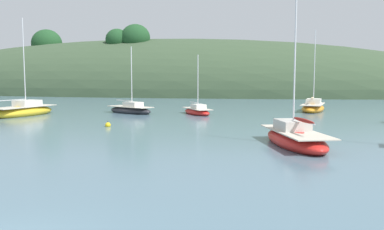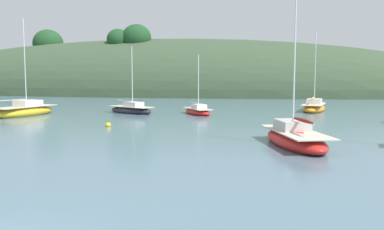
{
  "view_description": "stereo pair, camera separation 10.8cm",
  "coord_description": "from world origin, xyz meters",
  "px_view_note": "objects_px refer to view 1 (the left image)",
  "views": [
    {
      "loc": [
        6.02,
        -6.8,
        3.81
      ],
      "look_at": [
        0.0,
        20.0,
        1.2
      ],
      "focal_mm": 36.51,
      "sensor_mm": 36.0,
      "label": 1
    },
    {
      "loc": [
        6.13,
        -6.77,
        3.81
      ],
      "look_at": [
        0.0,
        20.0,
        1.2
      ],
      "focal_mm": 36.51,
      "sensor_mm": 36.0,
      "label": 2
    }
  ],
  "objects_px": {
    "sailboat_white_near": "(197,111)",
    "mooring_buoy_channel": "(108,125)",
    "sailboat_cream_ketch": "(295,138)",
    "sailboat_red_portside": "(313,107)",
    "sailboat_yellow_far": "(130,110)",
    "sailboat_black_sloop": "(24,111)"
  },
  "relations": [
    {
      "from": "sailboat_cream_ketch",
      "to": "sailboat_white_near",
      "type": "bearing_deg",
      "value": 118.11
    },
    {
      "from": "sailboat_black_sloop",
      "to": "sailboat_white_near",
      "type": "relative_size",
      "value": 1.58
    },
    {
      "from": "sailboat_red_portside",
      "to": "sailboat_yellow_far",
      "type": "bearing_deg",
      "value": -160.19
    },
    {
      "from": "sailboat_cream_ketch",
      "to": "sailboat_red_portside",
      "type": "bearing_deg",
      "value": 83.18
    },
    {
      "from": "sailboat_cream_ketch",
      "to": "mooring_buoy_channel",
      "type": "xyz_separation_m",
      "value": [
        -14.03,
        5.71,
        -0.3
      ]
    },
    {
      "from": "sailboat_cream_ketch",
      "to": "sailboat_red_portside",
      "type": "height_order",
      "value": "sailboat_cream_ketch"
    },
    {
      "from": "sailboat_red_portside",
      "to": "mooring_buoy_channel",
      "type": "bearing_deg",
      "value": -132.39
    },
    {
      "from": "sailboat_black_sloop",
      "to": "sailboat_white_near",
      "type": "height_order",
      "value": "sailboat_black_sloop"
    },
    {
      "from": "sailboat_black_sloop",
      "to": "mooring_buoy_channel",
      "type": "relative_size",
      "value": 18.73
    },
    {
      "from": "sailboat_yellow_far",
      "to": "sailboat_white_near",
      "type": "bearing_deg",
      "value": 2.4
    },
    {
      "from": "sailboat_cream_ketch",
      "to": "sailboat_yellow_far",
      "type": "relative_size",
      "value": 1.34
    },
    {
      "from": "sailboat_cream_ketch",
      "to": "sailboat_white_near",
      "type": "relative_size",
      "value": 1.55
    },
    {
      "from": "sailboat_red_portside",
      "to": "mooring_buoy_channel",
      "type": "relative_size",
      "value": 17.66
    },
    {
      "from": "sailboat_red_portside",
      "to": "sailboat_cream_ketch",
      "type": "bearing_deg",
      "value": -96.82
    },
    {
      "from": "sailboat_cream_ketch",
      "to": "sailboat_yellow_far",
      "type": "distance_m",
      "value": 23.96
    },
    {
      "from": "sailboat_yellow_far",
      "to": "mooring_buoy_channel",
      "type": "distance_m",
      "value": 11.8
    },
    {
      "from": "sailboat_white_near",
      "to": "mooring_buoy_channel",
      "type": "xyz_separation_m",
      "value": [
        -4.68,
        -11.8,
        -0.2
      ]
    },
    {
      "from": "sailboat_black_sloop",
      "to": "sailboat_white_near",
      "type": "bearing_deg",
      "value": 17.12
    },
    {
      "from": "sailboat_cream_ketch",
      "to": "sailboat_yellow_far",
      "type": "bearing_deg",
      "value": 134.14
    },
    {
      "from": "sailboat_red_portside",
      "to": "sailboat_black_sloop",
      "type": "distance_m",
      "value": 31.58
    },
    {
      "from": "sailboat_cream_ketch",
      "to": "sailboat_black_sloop",
      "type": "height_order",
      "value": "sailboat_black_sloop"
    },
    {
      "from": "sailboat_black_sloop",
      "to": "mooring_buoy_channel",
      "type": "height_order",
      "value": "sailboat_black_sloop"
    }
  ]
}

